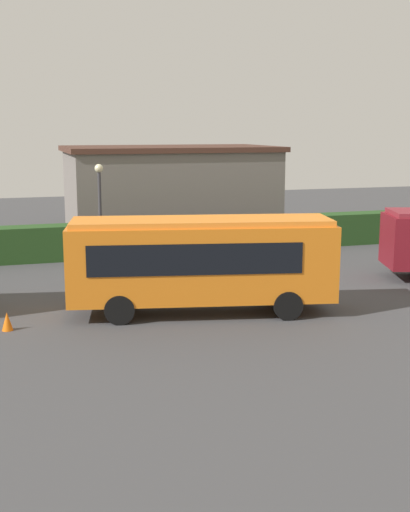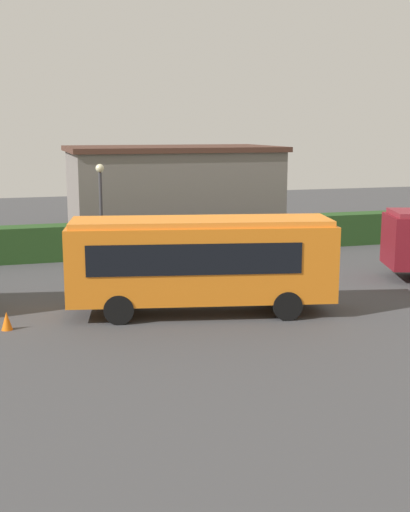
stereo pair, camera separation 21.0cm
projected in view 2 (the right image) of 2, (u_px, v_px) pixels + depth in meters
The scene contains 6 objects.
ground_plane at pixel (212, 301), 25.03m from camera, with size 82.47×82.47×0.00m, color #424244.
bus_orange at pixel (201, 260), 22.97m from camera, with size 9.43×4.15×3.35m.
hedge_row at pixel (156, 238), 34.06m from camera, with size 53.23×1.39×1.72m, color #274A1F.
depot_building at pixel (172, 190), 40.61m from camera, with size 12.51×7.61×5.32m.
traffic_cone at pixel (7, 321), 21.35m from camera, with size 0.36×0.36×0.60m, color orange.
lamppost at pixel (101, 206), 28.36m from camera, with size 0.36×0.36×4.90m.
Camera 2 is at (-7.21, -23.17, 6.39)m, focal length 46.68 mm.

